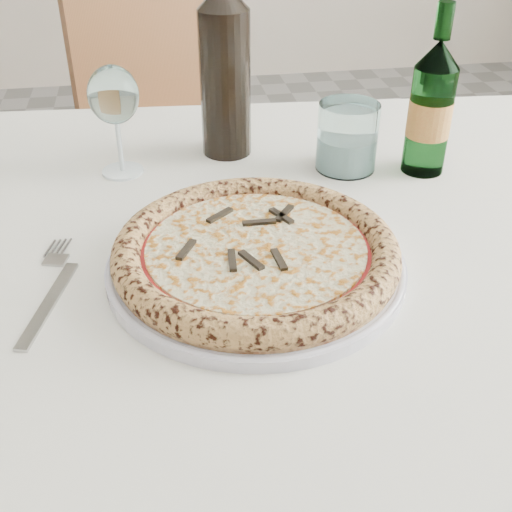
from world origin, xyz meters
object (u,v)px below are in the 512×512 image
Objects in this scene: plate at (256,264)px; wine_glass at (114,98)px; dining_table at (243,280)px; chair_far at (180,139)px; wine_bottle at (225,69)px; pizza at (256,251)px; tumbler at (347,141)px; beer_bottle at (431,108)px.

plate is 2.13× the size of wine_glass.
chair_far is (-0.04, 0.82, -0.14)m from dining_table.
wine_glass is at bearing -163.48° from wine_bottle.
plate is at bearing 18.31° from pizza.
wine_bottle is (-0.17, 0.09, 0.09)m from tumbler.
wine_glass reaches higher than tumbler.
tumbler is 0.42× the size of beer_bottle.
dining_table is at bearing -87.39° from chair_far.
pizza is 0.30m from tumbler.
beer_bottle is (0.29, 0.22, 0.07)m from pizza.
tumbler is at bearing 54.06° from plate.
plate is (0.04, -0.92, 0.23)m from chair_far.
wine_glass is 0.34m from tumbler.
wine_glass reaches higher than pizza.
wine_bottle is (0.01, 0.23, 0.22)m from dining_table.
pizza reaches higher than plate.
pizza is (-0.00, -0.10, 0.11)m from dining_table.
beer_bottle is (0.11, -0.03, 0.05)m from tumbler.
wine_glass is at bearing 172.97° from tumbler.
dining_table is at bearing -157.64° from beer_bottle.
tumbler is (0.18, 0.24, 0.02)m from pizza.
chair_far is 2.87× the size of pizza.
plate is 1.05× the size of pizza.
wine_glass is 1.61× the size of tumbler.
chair_far is 0.95m from pizza.
wine_glass reaches higher than plate.
beer_bottle is at bearing -13.18° from tumbler.
pizza is at bearing -161.69° from plate.
pizza is (0.04, -0.92, 0.25)m from chair_far.
tumbler is (0.18, 0.24, 0.03)m from plate.
beer_bottle is at bearing 22.36° from dining_table.
pizza is at bearing -87.67° from chair_far.
dining_table is at bearing 90.00° from plate.
beer_bottle reaches higher than wine_glass.
beer_bottle reaches higher than plate.
tumbler is (0.21, -0.68, 0.27)m from chair_far.
pizza is 0.35m from wine_bottle.
dining_table is 1.69× the size of chair_far.
beer_bottle is 0.78× the size of wine_bottle.
wine_bottle is at bearing 88.13° from plate.
pizza is 0.33m from wine_glass.
dining_table is 9.87× the size of wine_glass.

